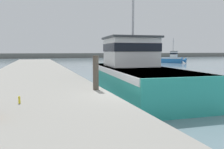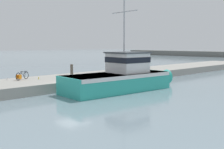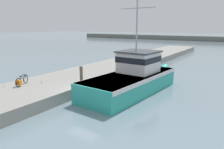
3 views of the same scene
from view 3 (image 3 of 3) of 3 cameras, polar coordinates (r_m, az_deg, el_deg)
The scene contains 7 objects.
ground_plane at distance 16.85m, azimuth -6.33°, elevation -6.72°, with size 320.00×320.00×0.00m, color gray.
dock_pier at distance 19.44m, azimuth -15.74°, elevation -3.17°, with size 6.05×80.00×0.86m, color gray.
fishing_boat_main at distance 18.83m, azimuth 5.72°, elevation -0.66°, with size 4.44×12.02×8.15m.
bicycle_touring at distance 19.00m, azimuth -22.70°, elevation -1.61°, with size 0.84×1.65×0.77m.
mooring_post at distance 18.03m, azimuth -8.03°, elevation -0.19°, with size 0.25×0.25×1.49m, color #51473D.
water_bottle_on_curb at distance 19.15m, azimuth -17.97°, elevation -1.86°, with size 0.07×0.07×0.24m, color yellow.
water_bottle_by_bike at distance 19.16m, azimuth -26.38°, elevation -2.61°, with size 0.07×0.07×0.21m, color silver.
Camera 3 is at (10.08, -12.31, 5.56)m, focal length 35.00 mm.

